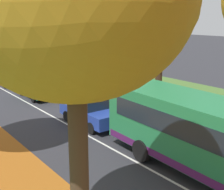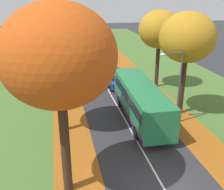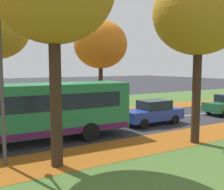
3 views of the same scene
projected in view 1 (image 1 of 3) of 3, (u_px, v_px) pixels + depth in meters
leaf_litter_left at (11, 172)px, 12.42m from camera, size 2.80×60.00×0.00m
grass_verge_right at (153, 94)px, 25.14m from camera, size 12.00×90.00×0.01m
leaf_litter_right at (170, 125)px, 17.81m from camera, size 2.80×60.00×0.00m
road_centre_line at (49, 115)px, 19.76m from camera, size 0.12×80.00×0.01m
tree_right_mid at (161, 10)px, 18.38m from camera, size 4.50×4.50×8.47m
bus at (219, 139)px, 11.39m from camera, size 2.90×10.48×2.98m
car_blue_lead at (90, 111)px, 17.81m from camera, size 1.79×4.20×1.62m
car_green_following at (37, 87)px, 23.86m from camera, size 1.93×4.27×1.62m
car_silver_third_in_line at (9, 76)px, 28.42m from camera, size 1.94×4.28×1.62m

